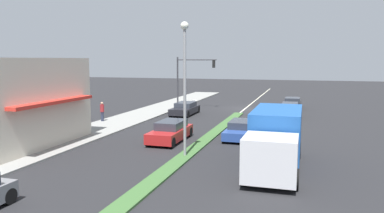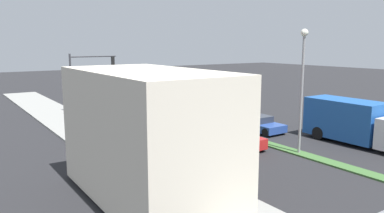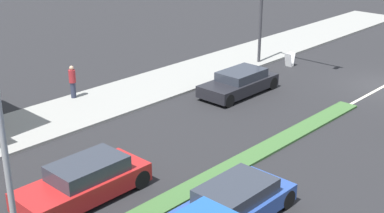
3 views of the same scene
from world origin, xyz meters
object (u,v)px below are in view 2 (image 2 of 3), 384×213
object	(u,v)px
street_lamp	(302,75)
hatchback_red	(232,136)
pedestrian	(80,132)
delivery_truck	(357,122)
sedan_silver	(202,101)
warning_aframe_sign	(88,107)
traffic_signal_main	(86,73)
coupe_blue	(256,123)
sedan_dark	(120,114)
suv_black	(170,95)

from	to	relation	value
street_lamp	hatchback_red	size ratio (longest dim) A/B	1.62
pedestrian	delivery_truck	size ratio (longest dim) A/B	0.22
delivery_truck	hatchback_red	size ratio (longest dim) A/B	1.65
hatchback_red	sedan_silver	distance (m)	15.28
pedestrian	warning_aframe_sign	distance (m)	13.22
traffic_signal_main	pedestrian	world-z (taller)	traffic_signal_main
delivery_truck	coupe_blue	bearing A→B (deg)	-66.98
delivery_truck	sedan_dark	size ratio (longest dim) A/B	1.66
suv_black	warning_aframe_sign	bearing A→B (deg)	12.03
sedan_dark	sedan_silver	world-z (taller)	sedan_silver
street_lamp	sedan_dark	xyz separation A→B (m)	(5.00, -15.46, -4.17)
hatchback_red	suv_black	distance (m)	21.30
warning_aframe_sign	coupe_blue	size ratio (longest dim) A/B	0.19
sedan_silver	suv_black	xyz separation A→B (m)	(0.00, -6.57, -0.04)
street_lamp	pedestrian	bearing A→B (deg)	-40.72
traffic_signal_main	hatchback_red	size ratio (longest dim) A/B	1.23
warning_aframe_sign	suv_black	world-z (taller)	suv_black
street_lamp	sedan_silver	world-z (taller)	street_lamp
street_lamp	warning_aframe_sign	bearing A→B (deg)	-74.77
traffic_signal_main	pedestrian	xyz separation A→B (m)	(4.37, 11.59, -2.90)
pedestrian	suv_black	distance (m)	21.34
warning_aframe_sign	coupe_blue	distance (m)	17.33
traffic_signal_main	sedan_silver	xyz separation A→B (m)	(-11.12, 3.50, -3.26)
pedestrian	sedan_dark	xyz separation A→B (m)	(-5.50, -6.42, -0.40)
suv_black	coupe_blue	bearing A→B (deg)	80.99
street_lamp	sedan_dark	world-z (taller)	street_lamp
warning_aframe_sign	street_lamp	bearing A→B (deg)	105.23
warning_aframe_sign	sedan_dark	size ratio (longest dim) A/B	0.19
delivery_truck	hatchback_red	distance (m)	8.38
sedan_silver	coupe_blue	bearing A→B (deg)	75.83
sedan_dark	sedan_silver	bearing A→B (deg)	-170.54
hatchback_red	sedan_silver	xyz separation A→B (m)	(-7.20, -13.48, -0.02)
pedestrian	sedan_silver	size ratio (longest dim) A/B	0.41
sedan_dark	suv_black	size ratio (longest dim) A/B	1.11
suv_black	traffic_signal_main	bearing A→B (deg)	15.43
warning_aframe_sign	suv_black	xyz separation A→B (m)	(-10.82, -2.31, 0.17)
warning_aframe_sign	hatchback_red	world-z (taller)	hatchback_red
street_lamp	coupe_blue	size ratio (longest dim) A/B	1.63
hatchback_red	pedestrian	bearing A→B (deg)	-32.99
traffic_signal_main	sedan_dark	xyz separation A→B (m)	(-1.12, 5.17, -3.30)
pedestrian	sedan_dark	size ratio (longest dim) A/B	0.37
warning_aframe_sign	sedan_dark	distance (m)	5.99
street_lamp	sedan_silver	bearing A→B (deg)	-106.28
warning_aframe_sign	hatchback_red	distance (m)	18.11
warning_aframe_sign	hatchback_red	size ratio (longest dim) A/B	0.18
traffic_signal_main	street_lamp	xyz separation A→B (m)	(-6.12, 20.63, 0.88)
sedan_silver	sedan_dark	bearing A→B (deg)	9.46
coupe_blue	delivery_truck	bearing A→B (deg)	113.02
hatchback_red	suv_black	size ratio (longest dim) A/B	1.12
hatchback_red	traffic_signal_main	bearing A→B (deg)	-76.98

